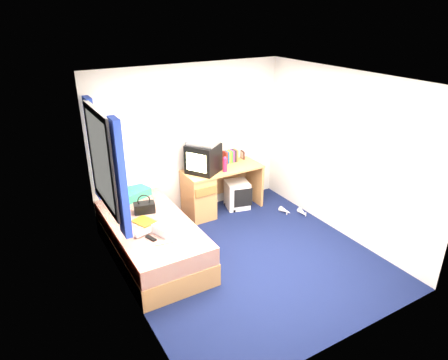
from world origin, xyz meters
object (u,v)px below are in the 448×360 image
pink_water_bottle (225,165)px  remote_control (151,238)px  colour_swatch_fan (164,243)px  storage_cube (237,194)px  handbag (144,207)px  pillow (130,194)px  white_heels (294,212)px  bed (152,240)px  picture_frame (243,155)px  vcr (203,142)px  magazine (144,221)px  crt_tv (203,158)px  aerosol_can (218,164)px  towel (168,227)px  water_bottle (143,233)px  desk (208,191)px

pink_water_bottle → remote_control: bearing=-149.2°
pink_water_bottle → colour_swatch_fan: 1.92m
storage_cube → handbag: size_ratio=1.48×
pillow → white_heels: size_ratio=1.25×
bed → picture_frame: size_ratio=14.29×
vcr → picture_frame: size_ratio=3.12×
magazine → picture_frame: bearing=22.4°
crt_tv → vcr: size_ratio=1.40×
pillow → white_heels: bearing=-19.6°
crt_tv → picture_frame: size_ratio=4.36×
bed → magazine: bearing=142.8°
pillow → vcr: bearing=-5.0°
bed → aerosol_can: size_ratio=11.62×
remote_control → white_heels: bearing=-10.3°
colour_swatch_fan → remote_control: remote_control is taller
vcr → handbag: 1.39m
bed → white_heels: bed is taller
crt_tv → aerosol_can: (0.25, -0.03, -0.14)m
picture_frame → towel: size_ratio=0.43×
vcr → magazine: vcr is taller
bed → magazine: size_ratio=7.14×
pink_water_bottle → towel: bearing=-146.5°
vcr → storage_cube: bearing=47.7°
crt_tv → pink_water_bottle: size_ratio=2.72×
aerosol_can → handbag: 1.48m
towel → crt_tv: bearing=45.0°
vcr → magazine: 1.60m
colour_swatch_fan → white_heels: (2.49, 0.54, -0.51)m
crt_tv → colour_swatch_fan: crt_tv is taller
water_bottle → remote_control: (0.06, -0.12, -0.03)m
storage_cube → remote_control: remote_control is taller
pink_water_bottle → magazine: size_ratio=0.80×
crt_tv → magazine: bearing=-93.5°
vcr → towel: size_ratio=1.33×
aerosol_can → water_bottle: size_ratio=0.86×
aerosol_can → handbag: (-1.40, -0.41, -0.22)m
towel → remote_control: (-0.26, -0.07, -0.04)m
bed → pillow: bearing=89.4°
handbag → storage_cube: bearing=25.3°
crt_tv → picture_frame: bearing=70.1°
water_bottle → remote_control: size_ratio=1.25×
pillow → towel: (0.11, -1.17, -0.00)m
pillow → water_bottle: size_ratio=2.72×
crt_tv → pink_water_bottle: bearing=28.7°
picture_frame → magazine: (-2.11, -0.87, -0.27)m
desk → towel: 1.56m
colour_swatch_fan → white_heels: bearing=12.2°
aerosol_can → white_heels: (1.02, -0.74, -0.80)m
bed → handbag: 0.47m
bed → white_heels: 2.47m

